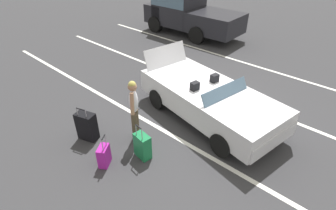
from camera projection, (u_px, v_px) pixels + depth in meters
The scene contains 10 objects.
ground_plane at pixel (207, 117), 7.52m from camera, with size 80.00×80.00×0.00m, color #333335.
lot_line_near at pixel (178, 139), 6.72m from camera, with size 18.00×0.12×0.01m, color silver.
lot_line_mid at pixel (232, 98), 8.40m from camera, with size 18.00×0.12×0.01m, color silver.
lot_line_far at pixel (268, 70), 10.09m from camera, with size 18.00×0.12×0.01m, color silver.
convertible_car at pixel (214, 103), 7.06m from camera, with size 4.39×2.49×1.52m.
suitcase_large_black at pixel (87, 126), 6.57m from camera, with size 0.54×0.42×0.95m.
suitcase_medium_bright at pixel (142, 146), 6.04m from camera, with size 0.43×0.29×0.92m.
suitcase_small_carryon at pixel (104, 156), 5.86m from camera, with size 0.35×0.39×0.81m.
traveler_person at pixel (134, 108), 6.24m from camera, with size 0.46×0.52×1.65m.
parked_pickup_truck_near at pixel (186, 11), 13.21m from camera, with size 5.03×2.15×2.10m.
Camera 1 is at (3.21, -5.29, 4.42)m, focal length 28.12 mm.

